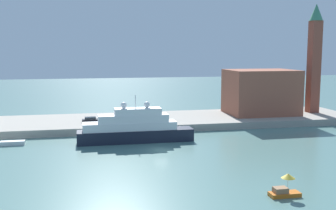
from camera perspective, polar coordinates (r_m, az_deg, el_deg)
The scene contains 10 objects.
ground at distance 76.64m, azimuth -0.92°, elevation -6.32°, with size 400.00×400.00×0.00m, color slate.
quay_dock at distance 102.42m, azimuth -3.76°, elevation -2.30°, with size 110.00×21.73×1.65m, color gray.
large_yacht at distance 83.25m, azimuth -4.73°, elevation -3.27°, with size 23.36×4.14×9.58m.
small_motorboat at distance 55.22m, azimuth 15.89°, elevation -11.07°, with size 3.95×1.75×2.98m.
work_barge at distance 86.20m, azimuth -20.78°, elevation -4.97°, with size 4.56×1.59×0.84m, color silver.
harbor_building at distance 111.37m, azimuth 12.77°, elevation 1.79°, with size 17.54×13.20×11.68m, color #93513D.
bell_tower at distance 117.53m, azimuth 19.67°, elevation 6.63°, with size 3.57×3.57×28.97m.
parked_car at distance 98.25m, azimuth -10.65°, elevation -2.05°, with size 4.27×1.71×1.22m.
person_figure at distance 94.35m, azimuth -7.09°, elevation -2.21°, with size 0.36×0.36×1.71m.
mooring_bollard at distance 92.83m, azimuth -1.94°, elevation -2.60°, with size 0.47×0.47×0.68m, color black.
Camera 1 is at (-13.98, -73.05, 18.53)m, focal length 43.88 mm.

